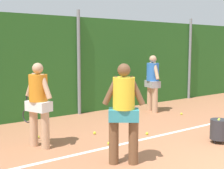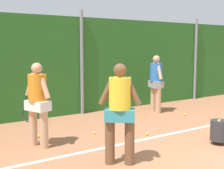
# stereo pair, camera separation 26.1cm
# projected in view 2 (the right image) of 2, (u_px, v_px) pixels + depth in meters

# --- Properties ---
(ground_plane) EXTENTS (26.19, 26.19, 0.00)m
(ground_plane) POSITION_uv_depth(u_px,v_px,m) (175.00, 148.00, 6.19)
(ground_plane) COLOR #B2704C
(hedge_fence_backdrop) EXTENTS (17.02, 0.25, 2.88)m
(hedge_fence_backdrop) POSITION_uv_depth(u_px,v_px,m) (79.00, 66.00, 9.37)
(hedge_fence_backdrop) COLOR #286023
(hedge_fence_backdrop) RESTS_ON ground_plane
(fence_post_center) EXTENTS (0.10, 0.10, 3.08)m
(fence_post_center) POSITION_uv_depth(u_px,v_px,m) (82.00, 63.00, 9.21)
(fence_post_center) COLOR gray
(fence_post_center) RESTS_ON ground_plane
(fence_post_right) EXTENTS (0.10, 0.10, 3.08)m
(fence_post_right) POSITION_uv_depth(u_px,v_px,m) (195.00, 59.00, 11.91)
(fence_post_right) COLOR gray
(fence_post_right) RESTS_ON ground_plane
(court_baseline_paint) EXTENTS (12.44, 0.10, 0.01)m
(court_baseline_paint) POSITION_uv_depth(u_px,v_px,m) (149.00, 138.00, 6.84)
(court_baseline_paint) COLOR white
(court_baseline_paint) RESTS_ON ground_plane
(player_foreground_near) EXTENTS (0.60, 0.54, 1.73)m
(player_foreground_near) POSITION_uv_depth(u_px,v_px,m) (120.00, 108.00, 5.25)
(player_foreground_near) COLOR brown
(player_foreground_near) RESTS_ON ground_plane
(player_midcourt) EXTENTS (0.44, 0.73, 1.69)m
(player_midcourt) POSITION_uv_depth(u_px,v_px,m) (38.00, 100.00, 6.19)
(player_midcourt) COLOR tan
(player_midcourt) RESTS_ON ground_plane
(player_backcourt_far) EXTENTS (0.42, 0.71, 1.75)m
(player_backcourt_far) POSITION_uv_depth(u_px,v_px,m) (156.00, 80.00, 9.52)
(player_backcourt_far) COLOR tan
(player_backcourt_far) RESTS_ON ground_plane
(ball_hopper) EXTENTS (0.36, 0.36, 0.51)m
(ball_hopper) POSITION_uv_depth(u_px,v_px,m) (219.00, 130.00, 6.42)
(ball_hopper) COLOR #2D2D33
(ball_hopper) RESTS_ON ground_plane
(tennis_ball_2) EXTENTS (0.07, 0.07, 0.07)m
(tennis_ball_2) POSITION_uv_depth(u_px,v_px,m) (185.00, 114.00, 9.14)
(tennis_ball_2) COLOR #CCDB33
(tennis_ball_2) RESTS_ON ground_plane
(tennis_ball_4) EXTENTS (0.07, 0.07, 0.07)m
(tennis_ball_4) POSITION_uv_depth(u_px,v_px,m) (95.00, 133.00, 7.18)
(tennis_ball_4) COLOR #CCDB33
(tennis_ball_4) RESTS_ON ground_plane
(tennis_ball_7) EXTENTS (0.07, 0.07, 0.07)m
(tennis_ball_7) POSITION_uv_depth(u_px,v_px,m) (38.00, 136.00, 6.90)
(tennis_ball_7) COLOR #CCDB33
(tennis_ball_7) RESTS_ON ground_plane
(tennis_ball_8) EXTENTS (0.07, 0.07, 0.07)m
(tennis_ball_8) POSITION_uv_depth(u_px,v_px,m) (147.00, 134.00, 7.09)
(tennis_ball_8) COLOR #CCDB33
(tennis_ball_8) RESTS_ON ground_plane
(tennis_ball_10) EXTENTS (0.07, 0.07, 0.07)m
(tennis_ball_10) POSITION_uv_depth(u_px,v_px,m) (110.00, 147.00, 6.16)
(tennis_ball_10) COLOR #CCDB33
(tennis_ball_10) RESTS_ON ground_plane
(tennis_ball_11) EXTENTS (0.07, 0.07, 0.07)m
(tennis_ball_11) POSITION_uv_depth(u_px,v_px,m) (108.00, 143.00, 6.40)
(tennis_ball_11) COLOR #CCDB33
(tennis_ball_11) RESTS_ON ground_plane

